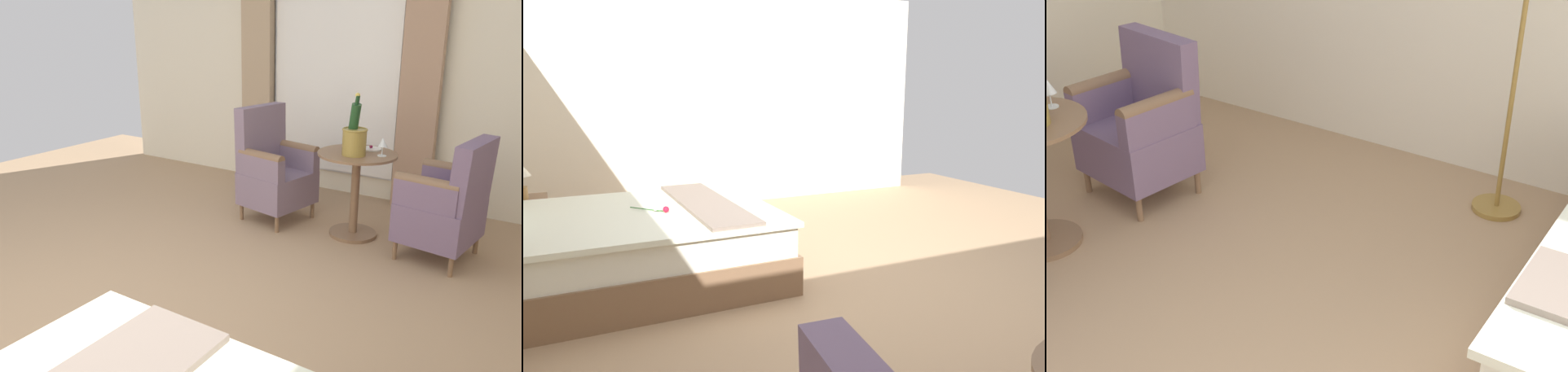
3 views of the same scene
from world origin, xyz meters
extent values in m
cylinder|color=olive|center=(-0.38, 2.37, 0.01)|extent=(0.28, 0.28, 0.03)
cylinder|color=olive|center=(-0.38, 2.37, 0.79)|extent=(0.03, 0.03, 1.52)
cylinder|color=white|center=(-2.29, 0.89, 0.72)|extent=(0.07, 0.07, 0.01)
cylinder|color=white|center=(-2.29, 0.89, 0.76)|extent=(0.01, 0.01, 0.07)
cone|color=white|center=(-2.29, 0.89, 0.83)|extent=(0.07, 0.07, 0.07)
cylinder|color=brown|center=(-2.52, 1.21, 0.08)|extent=(0.04, 0.04, 0.16)
cylinder|color=brown|center=(-2.02, 1.14, 0.08)|extent=(0.04, 0.04, 0.16)
cylinder|color=brown|center=(-2.46, 1.64, 0.08)|extent=(0.04, 0.04, 0.16)
cylinder|color=brown|center=(-1.96, 1.57, 0.08)|extent=(0.04, 0.04, 0.16)
cube|color=slate|center=(-2.24, 1.39, 0.30)|extent=(0.65, 0.59, 0.30)
cube|color=slate|center=(-2.21, 1.59, 0.70)|extent=(0.57, 0.21, 0.49)
cube|color=slate|center=(-2.49, 1.40, 0.55)|extent=(0.15, 0.48, 0.20)
cylinder|color=brown|center=(-2.49, 1.40, 0.65)|extent=(0.15, 0.48, 0.09)
cube|color=slate|center=(-2.00, 1.34, 0.55)|extent=(0.15, 0.48, 0.20)
cylinder|color=brown|center=(-2.00, 1.34, 0.65)|extent=(0.15, 0.48, 0.09)
camera|label=1|loc=(1.49, 2.20, 1.72)|focal=35.00mm
camera|label=2|loc=(-2.98, 2.16, 1.52)|focal=35.00mm
camera|label=3|loc=(0.71, -1.26, 2.16)|focal=50.00mm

